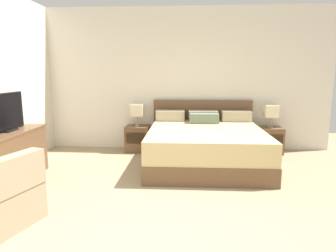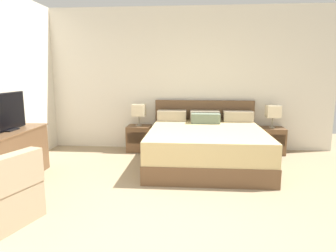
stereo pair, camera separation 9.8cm
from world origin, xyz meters
name	(u,v)px [view 1 (the left image)]	position (x,y,z in m)	size (l,w,h in m)	color
ground_plane	(157,244)	(0.00, 0.00, 0.00)	(10.69, 10.69, 0.00)	#998466
wall_back	(173,80)	(0.00, 3.59, 1.41)	(6.26, 0.06, 2.82)	silver
bed	(205,145)	(0.59, 2.51, 0.33)	(1.97, 2.13, 1.00)	brown
nightstand_left	(138,138)	(-0.70, 3.29, 0.25)	(0.47, 0.41, 0.50)	brown
nightstand_right	(269,140)	(1.88, 3.29, 0.25)	(0.47, 0.41, 0.50)	brown
table_lamp_left	(137,110)	(-0.70, 3.30, 0.82)	(0.25, 0.25, 0.43)	gray
table_lamp_right	(271,111)	(1.88, 3.30, 0.82)	(0.25, 0.25, 0.43)	gray
dresser	(8,157)	(-2.25, 1.43, 0.38)	(0.52, 1.38, 0.74)	brown
tv	(6,113)	(-2.24, 1.49, 1.00)	(0.18, 0.80, 0.54)	black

